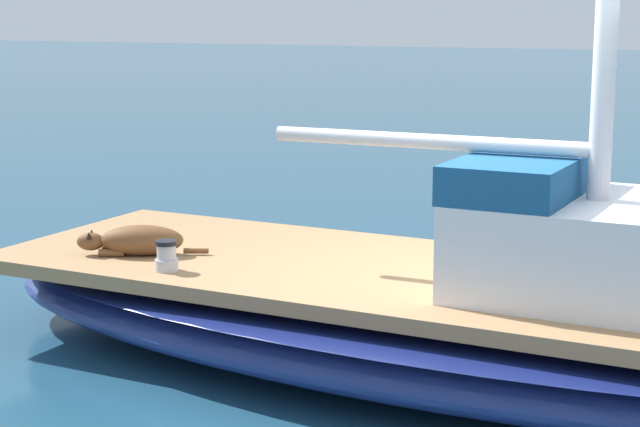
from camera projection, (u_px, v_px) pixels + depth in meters
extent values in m
plane|color=navy|center=(454.00, 372.00, 7.09)|extent=(120.00, 120.00, 0.00)
ellipsoid|color=navy|center=(455.00, 332.00, 7.04)|extent=(2.73, 7.28, 0.56)
ellipsoid|color=navy|center=(456.00, 307.00, 7.01)|extent=(2.75, 7.31, 0.08)
cube|color=#A37A51|center=(456.00, 285.00, 6.98)|extent=(2.26, 6.69, 0.10)
cylinder|color=silver|center=(429.00, 141.00, 6.85)|extent=(0.10, 2.20, 0.10)
cube|color=navy|center=(523.00, 175.00, 6.62)|extent=(1.35, 0.74, 0.24)
ellipsoid|color=brown|center=(142.00, 240.00, 7.59)|extent=(0.49, 0.65, 0.22)
ellipsoid|color=brown|center=(91.00, 242.00, 7.59)|extent=(0.20, 0.24, 0.13)
cone|color=black|center=(89.00, 235.00, 7.53)|extent=(0.05, 0.05, 0.05)
cone|color=black|center=(92.00, 233.00, 7.62)|extent=(0.05, 0.05, 0.05)
cylinder|color=brown|center=(112.00, 253.00, 7.54)|extent=(0.13, 0.19, 0.06)
cylinder|color=brown|center=(115.00, 249.00, 7.66)|extent=(0.13, 0.19, 0.06)
cylinder|color=brown|center=(196.00, 251.00, 7.60)|extent=(0.11, 0.18, 0.04)
cylinder|color=#B7B7BC|center=(167.00, 265.00, 7.14)|extent=(0.16, 0.16, 0.08)
cylinder|color=#B7B7BC|center=(166.00, 252.00, 7.13)|extent=(0.13, 0.13, 0.10)
cylinder|color=black|center=(166.00, 243.00, 7.12)|extent=(0.15, 0.15, 0.03)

